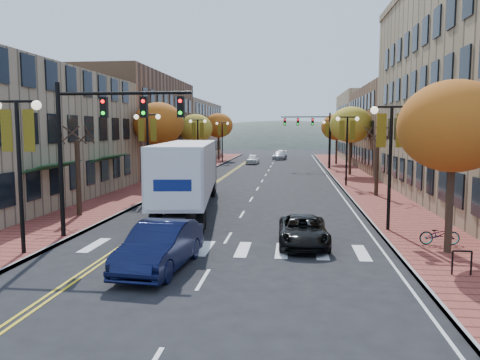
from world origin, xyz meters
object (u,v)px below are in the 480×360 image
(navy_sedan, at_px, (160,246))
(black_suv, at_px, (303,231))
(semi_truck, at_px, (190,171))
(bicycle, at_px, (440,234))

(navy_sedan, distance_m, black_suv, 6.51)
(semi_truck, bearing_deg, black_suv, -57.68)
(semi_truck, bearing_deg, navy_sedan, -89.64)
(black_suv, bearing_deg, semi_truck, 127.99)
(bicycle, bearing_deg, navy_sedan, 107.56)
(semi_truck, distance_m, black_suv, 10.73)
(semi_truck, xyz_separation_m, bicycle, (12.38, -8.00, -1.86))
(navy_sedan, height_order, black_suv, navy_sedan)
(black_suv, bearing_deg, bicycle, 0.03)
(semi_truck, bearing_deg, bicycle, -40.08)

